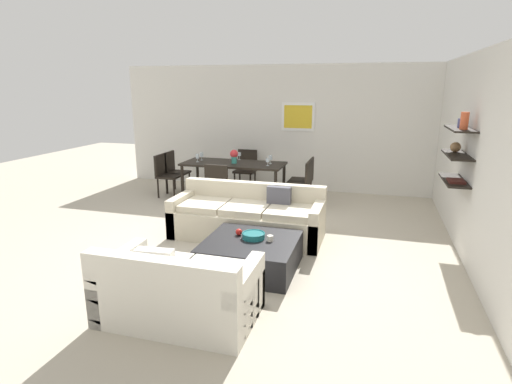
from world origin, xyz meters
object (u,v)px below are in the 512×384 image
at_px(wine_glass_right_near, 268,160).
at_px(centerpiece_vase, 234,155).
at_px(dining_chair_left_near, 166,173).
at_px(dining_chair_right_near, 302,181).
at_px(apple_on_coffee_table, 239,232).
at_px(dining_chair_left_far, 174,169).
at_px(candle_jar, 270,238).
at_px(wine_glass_left_near, 197,156).
at_px(dining_chair_foot, 219,184).
at_px(dining_table, 234,166).
at_px(wine_glass_right_far, 270,158).
at_px(dining_chair_right_far, 305,177).
at_px(dining_chair_head, 246,167).
at_px(coffee_table, 251,254).
at_px(loveseat_white, 178,291).
at_px(sofa_beige, 248,218).
at_px(wine_glass_left_far, 202,155).
at_px(wine_glass_head, 239,154).
at_px(decorative_bowl, 254,235).

bearing_deg(wine_glass_right_near, centerpiece_vase, 174.94).
bearing_deg(dining_chair_left_near, dining_chair_right_near, 0.00).
relative_size(apple_on_coffee_table, dining_chair_left_far, 0.10).
bearing_deg(candle_jar, wine_glass_left_near, 127.73).
distance_m(dining_chair_foot, dining_chair_left_near, 1.57).
xyz_separation_m(dining_chair_foot, wine_glass_right_near, (0.74, 0.73, 0.35)).
distance_m(dining_table, wine_glass_right_far, 0.77).
height_order(dining_chair_right_far, dining_chair_head, same).
xyz_separation_m(candle_jar, centerpiece_vase, (-1.51, 3.01, 0.49)).
height_order(coffee_table, wine_glass_left_near, wine_glass_left_near).
height_order(dining_chair_head, wine_glass_right_far, wine_glass_right_far).
bearing_deg(dining_chair_right_near, dining_chair_left_near, 180.00).
relative_size(loveseat_white, dining_chair_left_far, 1.71).
distance_m(dining_chair_right_near, wine_glass_left_near, 2.20).
relative_size(coffee_table, dining_chair_left_far, 1.30).
bearing_deg(centerpiece_vase, dining_table, 124.00).
relative_size(sofa_beige, dining_table, 1.11).
relative_size(dining_chair_head, wine_glass_right_far, 5.27).
distance_m(coffee_table, dining_chair_head, 4.15).
relative_size(coffee_table, wine_glass_left_far, 7.02).
bearing_deg(wine_glass_left_far, candle_jar, -54.19).
distance_m(dining_table, dining_chair_right_far, 1.45).
bearing_deg(wine_glass_right_near, dining_chair_right_far, 23.47).
distance_m(apple_on_coffee_table, dining_chair_foot, 2.39).
relative_size(dining_chair_right_far, dining_chair_head, 1.00).
height_order(candle_jar, apple_on_coffee_table, apple_on_coffee_table).
relative_size(dining_chair_foot, wine_glass_left_near, 5.32).
relative_size(apple_on_coffee_table, centerpiece_vase, 0.31).
xyz_separation_m(loveseat_white, wine_glass_right_far, (-0.21, 4.51, 0.57)).
bearing_deg(dining_chair_head, dining_chair_foot, -90.00).
height_order(dining_chair_head, wine_glass_head, wine_glass_head).
xyz_separation_m(loveseat_white, coffee_table, (0.35, 1.31, -0.10)).
bearing_deg(centerpiece_vase, dining_chair_right_far, 9.62).
bearing_deg(wine_glass_right_near, dining_table, 171.80).
bearing_deg(dining_chair_head, dining_chair_right_far, -24.23).
bearing_deg(dining_chair_right_near, dining_table, 172.29).
bearing_deg(loveseat_white, dining_chair_right_far, 84.04).
height_order(dining_chair_foot, dining_chair_right_near, same).
relative_size(dining_chair_right_near, centerpiece_vase, 3.25).
xyz_separation_m(decorative_bowl, dining_chair_left_far, (-2.74, 3.21, 0.08)).
height_order(coffee_table, dining_table, dining_table).
distance_m(dining_chair_head, wine_glass_head, 0.59).
height_order(apple_on_coffee_table, dining_chair_head, dining_chair_head).
relative_size(wine_glass_right_far, wine_glass_head, 1.09).
bearing_deg(wine_glass_left_far, apple_on_coffee_table, -59.06).
xyz_separation_m(dining_chair_left_far, dining_chair_left_near, (0.00, -0.39, 0.00)).
height_order(decorative_bowl, wine_glass_left_near, wine_glass_left_near).
height_order(decorative_bowl, dining_table, dining_table).
distance_m(apple_on_coffee_table, dining_chair_left_near, 3.75).
bearing_deg(wine_glass_left_near, candle_jar, -52.27).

